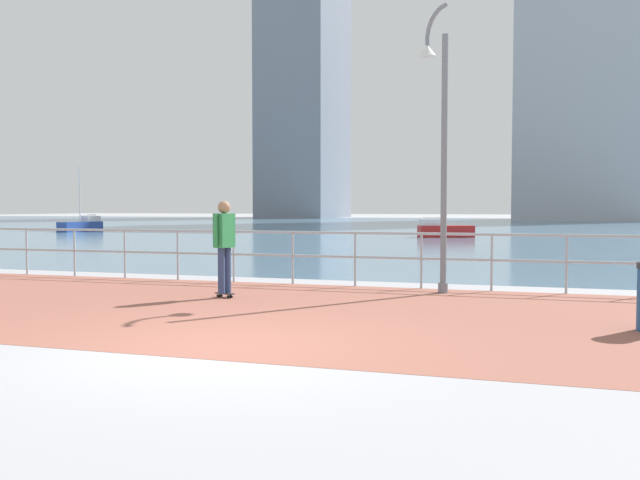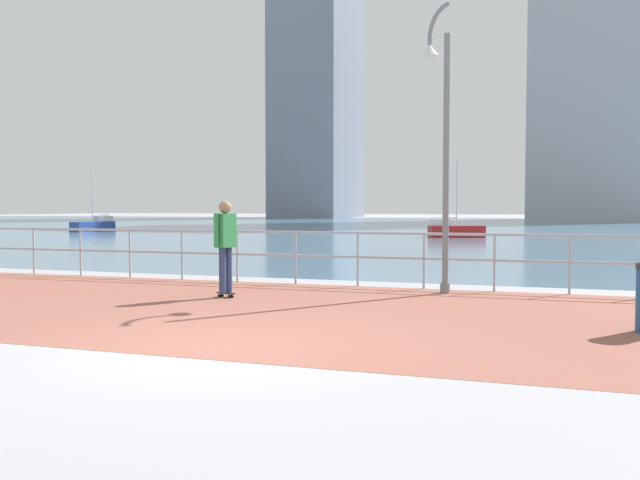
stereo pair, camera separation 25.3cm
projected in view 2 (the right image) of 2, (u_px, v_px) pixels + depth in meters
The scene contains 10 objects.
ground at pixel (488, 232), 46.00m from camera, with size 220.00×220.00×0.00m, color #9E9EA3.
brick_paving at pixel (299, 311), 10.91m from camera, with size 28.00×7.19×0.01m, color #935647.
harbor_water at pixel (499, 227), 56.93m from camera, with size 180.00×88.00×0.00m, color slate.
waterfront_railing at pixel (358, 249), 14.27m from camera, with size 25.25×0.06×1.16m.
lamppost at pixel (441, 134), 13.12m from camera, with size 0.67×0.65×5.57m.
skateboarder at pixel (225, 239), 12.48m from camera, with size 0.41×0.55×1.79m.
sailboat_ivory at pixel (94, 225), 46.25m from camera, with size 1.56×3.29×4.44m.
sailboat_white at pixel (454, 230), 37.27m from camera, with size 3.14×2.06×4.24m.
tower_beige at pixel (318, 80), 106.65m from camera, with size 10.60×17.34×45.06m.
tower_glass at pixel (597, 23), 81.75m from camera, with size 15.56×14.70×49.31m.
Camera 2 is at (3.77, -7.23, 1.67)m, focal length 38.07 mm.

